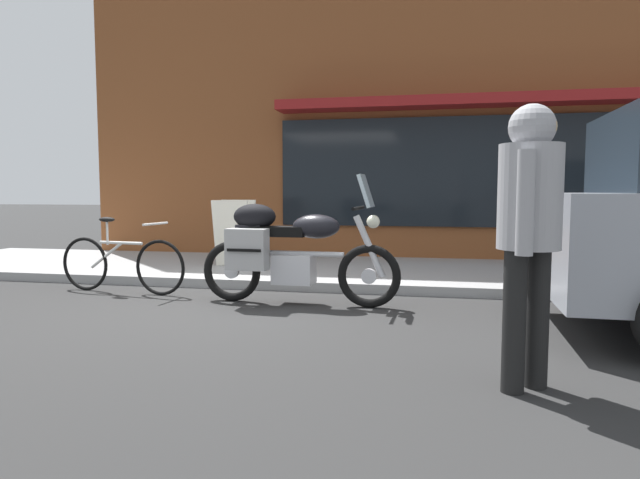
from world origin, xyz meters
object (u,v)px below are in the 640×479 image
(touring_motorcycle, at_px, (286,249))
(pedestrian_walking, at_px, (530,213))
(sandwich_board_sign, at_px, (234,233))
(parked_bicycle, at_px, (121,263))

(touring_motorcycle, bearing_deg, pedestrian_walking, -46.61)
(touring_motorcycle, distance_m, pedestrian_walking, 3.17)
(pedestrian_walking, height_order, sandwich_board_sign, pedestrian_walking)
(parked_bicycle, height_order, sandwich_board_sign, sandwich_board_sign)
(pedestrian_walking, relative_size, sandwich_board_sign, 1.79)
(touring_motorcycle, bearing_deg, parked_bicycle, 172.91)
(pedestrian_walking, distance_m, sandwich_board_sign, 5.58)
(touring_motorcycle, xyz_separation_m, pedestrian_walking, (2.15, -2.28, 0.49))
(touring_motorcycle, relative_size, parked_bicycle, 1.28)
(touring_motorcycle, xyz_separation_m, sandwich_board_sign, (-1.35, 2.03, 0.00))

